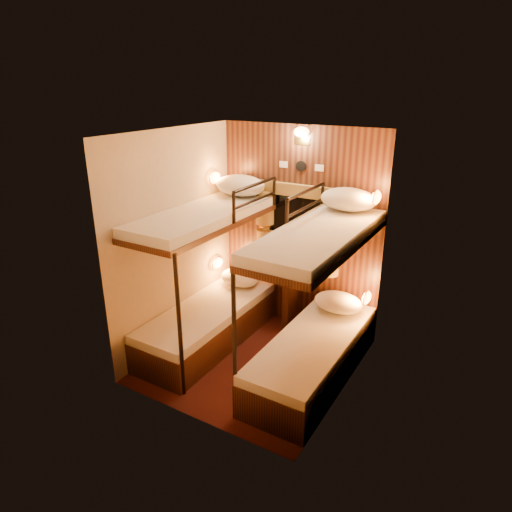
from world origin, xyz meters
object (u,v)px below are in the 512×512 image
Objects in this scene: bunk_left at (208,298)px; bottle_right at (293,268)px; bunk_right at (314,328)px; table at (291,296)px; bottle_left at (284,271)px.

bunk_left reaches higher than bottle_right.
table is (-0.65, 0.78, -0.14)m from bunk_right.
table is 3.07× the size of bottle_left.
bunk_right is (1.30, 0.00, 0.00)m from bunk_left.
bunk_left is 1.00× the size of bunk_right.
bottle_right reaches higher than table.
bottle_right is (-0.00, 0.05, 0.35)m from table.
bunk_right reaches higher than bottle_right.
bunk_left is 1.07m from bottle_right.
table is at bearing 18.02° from bottle_left.
bottle_left is (-0.09, -0.03, 0.33)m from table.
bunk_right is 7.37× the size of bottle_right.
table is at bearing 50.33° from bunk_left.
bunk_left is 7.37× the size of bottle_right.
bottle_left reaches higher than table.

